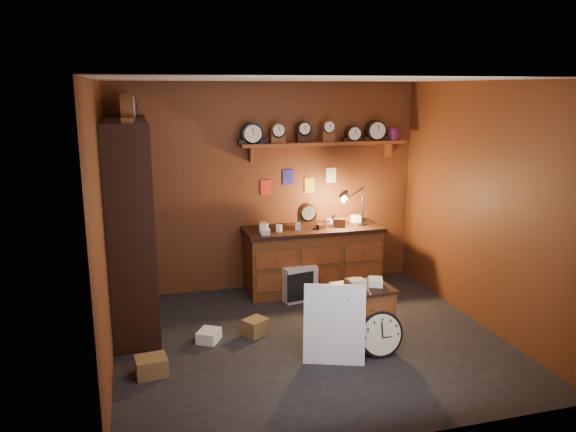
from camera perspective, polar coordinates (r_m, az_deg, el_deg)
The scene contains 11 objects.
floor at distance 6.11m, azimuth 2.26°, elevation -12.54°, with size 4.00×4.00×0.00m, color black.
room_shell at distance 5.70m, azimuth 2.50°, elevation 3.80°, with size 4.02×3.62×2.71m.
shelving_unit at distance 6.37m, azimuth -15.99°, elevation -0.01°, with size 0.47×1.60×2.58m.
workbench at distance 7.39m, azimuth 2.54°, elevation -3.99°, with size 1.80×0.66×1.36m.
low_cabinet at distance 5.90m, azimuth 7.59°, elevation -9.80°, with size 0.60×0.52×0.74m.
big_round_clock at distance 5.77m, azimuth 9.36°, elevation -11.76°, with size 0.47×0.16×0.47m.
white_panel at distance 5.71m, azimuth 4.65°, elevation -14.46°, with size 0.60×0.03×0.80m, color silver.
mini_fridge at distance 7.18m, azimuth 0.78°, elevation -6.62°, with size 0.50×0.52×0.44m.
floor_box_a at distance 5.57m, azimuth -13.71°, elevation -14.59°, with size 0.28×0.24×0.18m, color olive.
floor_box_b at distance 6.13m, azimuth -8.05°, elevation -11.95°, with size 0.20×0.24×0.12m, color white.
floor_box_c at distance 6.21m, azimuth -3.34°, elevation -11.18°, with size 0.24×0.20×0.18m, color olive.
Camera 1 is at (-1.71, -5.24, 2.63)m, focal length 35.00 mm.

